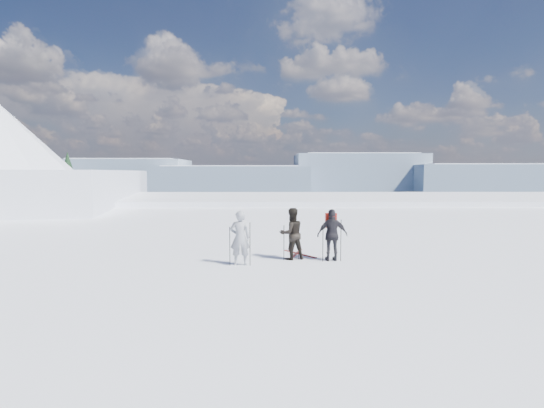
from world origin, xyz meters
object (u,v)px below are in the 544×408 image
Objects in this scene: skier_grey at (240,238)px; skis_loose at (298,254)px; skier_dark at (292,234)px; skier_pack at (332,235)px.

skis_loose is at bearing -140.49° from skier_grey.
skier_grey is 2.68m from skis_loose.
skier_grey is at bearing 7.03° from skier_dark.
skis_loose is (0.27, 0.84, -0.84)m from skier_dark.
skier_pack is at bearing 150.43° from skier_dark.
skier_grey is 1.01× the size of skier_pack.
skis_loose is (-1.03, 1.07, -0.83)m from skier_pack.
skis_loose is at bearing -48.97° from skier_pack.
skier_dark is at bearing -107.92° from skis_loose.
skier_pack is 1.70m from skis_loose.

